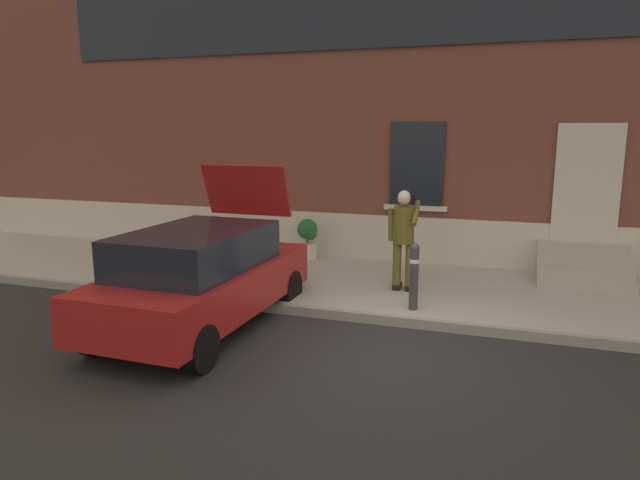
# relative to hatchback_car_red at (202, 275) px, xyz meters

# --- Properties ---
(ground_plane) EXTENTS (80.00, 80.00, 0.00)m
(ground_plane) POSITION_rel_hatchback_car_red_xyz_m (2.60, 0.05, -0.80)
(ground_plane) COLOR #232326
(sidewalk) EXTENTS (24.00, 3.60, 0.15)m
(sidewalk) POSITION_rel_hatchback_car_red_xyz_m (2.60, 2.85, -0.72)
(sidewalk) COLOR #99968E
(sidewalk) RESTS_ON ground
(curb_edge) EXTENTS (24.00, 0.12, 0.15)m
(curb_edge) POSITION_rel_hatchback_car_red_xyz_m (2.60, 0.99, -0.72)
(curb_edge) COLOR gray
(curb_edge) RESTS_ON ground
(building_facade) EXTENTS (24.00, 1.52, 7.50)m
(building_facade) POSITION_rel_hatchback_car_red_xyz_m (2.60, 5.34, 2.93)
(building_facade) COLOR brown
(building_facade) RESTS_ON ground
(entrance_stoop) EXTENTS (1.61, 1.28, 0.64)m
(entrance_stoop) POSITION_rel_hatchback_car_red_xyz_m (5.55, 4.17, -0.41)
(entrance_stoop) COLOR #9E998E
(entrance_stoop) RESTS_ON sidewalk
(hatchback_car_red) EXTENTS (1.85, 4.10, 2.34)m
(hatchback_car_red) POSITION_rel_hatchback_car_red_xyz_m (0.00, 0.00, 0.00)
(hatchback_car_red) COLOR maroon
(hatchback_car_red) RESTS_ON ground
(bollard_near_person) EXTENTS (0.15, 0.15, 1.04)m
(bollard_near_person) POSITION_rel_hatchback_car_red_xyz_m (2.87, 1.40, -0.09)
(bollard_near_person) COLOR #333338
(bollard_near_person) RESTS_ON sidewalk
(bollard_far_left) EXTENTS (0.15, 0.15, 1.04)m
(bollard_far_left) POSITION_rel_hatchback_car_red_xyz_m (-0.79, 1.40, -0.09)
(bollard_far_left) COLOR #333338
(bollard_far_left) RESTS_ON sidewalk
(person_on_phone) EXTENTS (0.51, 0.48, 1.75)m
(person_on_phone) POSITION_rel_hatchback_car_red_xyz_m (2.52, 2.37, 0.35)
(person_on_phone) COLOR #514C1E
(person_on_phone) RESTS_ON sidewalk
(planter_terracotta) EXTENTS (0.44, 0.44, 0.86)m
(planter_terracotta) POSITION_rel_hatchback_car_red_xyz_m (-1.99, 3.99, -0.19)
(planter_terracotta) COLOR #B25B38
(planter_terracotta) RESTS_ON sidewalk
(planter_cream) EXTENTS (0.44, 0.44, 0.86)m
(planter_cream) POSITION_rel_hatchback_car_red_xyz_m (0.13, 4.19, -0.19)
(planter_cream) COLOR beige
(planter_cream) RESTS_ON sidewalk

